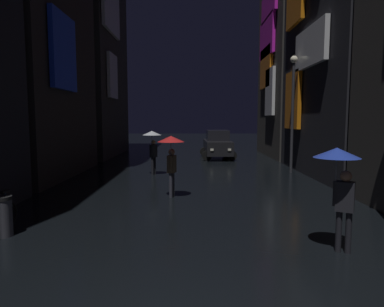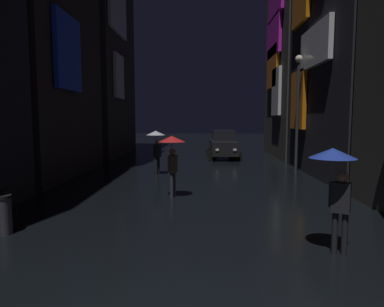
{
  "view_description": "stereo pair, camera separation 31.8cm",
  "coord_description": "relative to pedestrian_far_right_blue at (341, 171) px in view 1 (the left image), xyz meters",
  "views": [
    {
      "loc": [
        0.05,
        -3.16,
        2.68
      ],
      "look_at": [
        0.0,
        8.93,
        1.46
      ],
      "focal_mm": 32.0,
      "sensor_mm": 36.0,
      "label": 1
    },
    {
      "loc": [
        0.37,
        -3.15,
        2.68
      ],
      "look_at": [
        0.0,
        8.93,
        1.46
      ],
      "focal_mm": 32.0,
      "sensor_mm": 36.0,
      "label": 2
    }
  ],
  "objects": [
    {
      "name": "pedestrian_far_right_blue",
      "position": [
        0.0,
        0.0,
        0.0
      ],
      "size": [
        0.9,
        0.9,
        2.12
      ],
      "color": "black",
      "rests_on": "ground"
    },
    {
      "name": "pedestrian_midstreet_centre_red",
      "position": [
        -3.62,
        4.77,
        0.0
      ],
      "size": [
        0.9,
        0.9,
        2.12
      ],
      "color": "#2D2D38",
      "rests_on": "ground"
    },
    {
      "name": "building_left_far",
      "position": [
        -10.45,
        18.8,
        7.9
      ],
      "size": [
        4.25,
        8.69,
        19.11
      ],
      "color": "#33302D",
      "rests_on": "ground"
    },
    {
      "name": "building_right_mid",
      "position": [
        4.5,
        9.79,
        5.44
      ],
      "size": [
        4.25,
        8.62,
        14.19
      ],
      "color": "black",
      "rests_on": "ground"
    },
    {
      "name": "trash_bin",
      "position": [
        -7.27,
        0.93,
        -1.2
      ],
      "size": [
        0.46,
        0.46,
        0.93
      ],
      "color": "#3F3F47",
      "rests_on": "ground"
    },
    {
      "name": "pedestrian_foreground_left_clear",
      "position": [
        -4.81,
        9.57,
        0.0
      ],
      "size": [
        0.9,
        0.9,
        2.12
      ],
      "color": "black",
      "rests_on": "ground"
    },
    {
      "name": "car_distant",
      "position": [
        -1.18,
        16.65,
        -0.74
      ],
      "size": [
        2.33,
        4.19,
        1.92
      ],
      "color": "black",
      "rests_on": "ground"
    },
    {
      "name": "streetlamp_right_far",
      "position": [
        2.03,
        10.25,
        1.9
      ],
      "size": [
        0.36,
        0.36,
        5.73
      ],
      "color": "#2D2D33",
      "rests_on": "ground"
    },
    {
      "name": "building_right_far",
      "position": [
        4.49,
        18.17,
        4.9
      ],
      "size": [
        4.25,
        7.41,
        13.09
      ],
      "color": "#33302D",
      "rests_on": "ground"
    }
  ]
}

